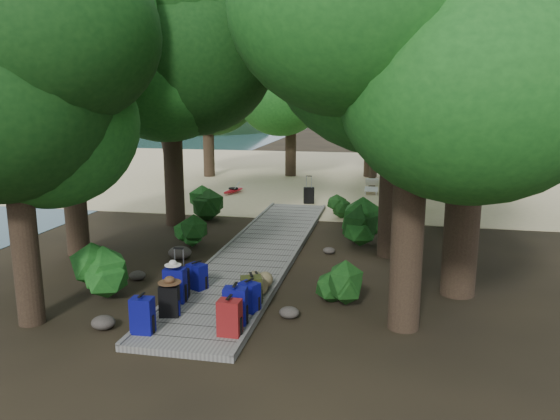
% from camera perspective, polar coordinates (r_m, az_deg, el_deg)
% --- Properties ---
extents(ground, '(120.00, 120.00, 0.00)m').
position_cam_1_polar(ground, '(13.57, -2.99, -5.68)').
color(ground, '#2D2416').
rests_on(ground, ground).
extents(sand_beach, '(40.00, 22.00, 0.02)m').
position_cam_1_polar(sand_beach, '(28.99, 4.92, 3.79)').
color(sand_beach, '#CEBC8B').
rests_on(sand_beach, ground).
extents(distant_hill, '(32.00, 16.00, 12.00)m').
position_cam_1_polar(distant_hill, '(74.50, -24.27, 7.76)').
color(distant_hill, black).
rests_on(distant_hill, ground).
extents(boardwalk, '(2.00, 12.00, 0.12)m').
position_cam_1_polar(boardwalk, '(14.48, -2.01, -4.28)').
color(boardwalk, gray).
rests_on(boardwalk, ground).
extents(backpack_left_a, '(0.38, 0.28, 0.70)m').
position_cam_1_polar(backpack_left_a, '(9.71, -14.18, -10.45)').
color(backpack_left_a, '#090778').
rests_on(backpack_left_a, boardwalk).
extents(backpack_left_b, '(0.39, 0.31, 0.65)m').
position_cam_1_polar(backpack_left_b, '(10.31, -11.49, -9.11)').
color(backpack_left_b, black).
rests_on(backpack_left_b, boardwalk).
extents(backpack_left_c, '(0.42, 0.31, 0.76)m').
position_cam_1_polar(backpack_left_c, '(10.95, -10.89, -7.51)').
color(backpack_left_c, '#090778').
rests_on(backpack_left_c, boardwalk).
extents(backpack_left_d, '(0.47, 0.42, 0.59)m').
position_cam_1_polar(backpack_left_d, '(11.61, -8.67, -6.73)').
color(backpack_left_d, '#090778').
rests_on(backpack_left_d, boardwalk).
extents(backpack_right_a, '(0.39, 0.28, 0.69)m').
position_cam_1_polar(backpack_right_a, '(9.38, -5.30, -10.95)').
color(backpack_right_a, maroon).
rests_on(backpack_right_a, boardwalk).
extents(backpack_right_b, '(0.43, 0.31, 0.73)m').
position_cam_1_polar(backpack_right_b, '(9.82, -4.69, -9.72)').
color(backpack_right_b, '#090778').
rests_on(backpack_right_b, boardwalk).
extents(backpack_right_c, '(0.44, 0.39, 0.62)m').
position_cam_1_polar(backpack_right_c, '(10.35, -3.22, -8.89)').
color(backpack_right_c, '#090778').
rests_on(backpack_right_c, boardwalk).
extents(backpack_right_d, '(0.47, 0.41, 0.60)m').
position_cam_1_polar(backpack_right_d, '(10.70, -3.02, -8.22)').
color(backpack_right_d, '#3E4117').
rests_on(backpack_right_d, boardwalk).
extents(duffel_right_khaki, '(0.55, 0.64, 0.36)m').
position_cam_1_polar(duffel_right_khaki, '(11.38, -2.42, -7.62)').
color(duffel_right_khaki, olive).
rests_on(duffel_right_khaki, boardwalk).
extents(suitcase_on_boardwalk, '(0.40, 0.27, 0.57)m').
position_cam_1_polar(suitcase_on_boardwalk, '(11.23, -10.40, -7.50)').
color(suitcase_on_boardwalk, black).
rests_on(suitcase_on_boardwalk, boardwalk).
extents(lone_suitcase_on_sand, '(0.44, 0.31, 0.62)m').
position_cam_1_polar(lone_suitcase_on_sand, '(20.90, 3.03, 1.53)').
color(lone_suitcase_on_sand, black).
rests_on(lone_suitcase_on_sand, sand_beach).
extents(hat_brown, '(0.43, 0.43, 0.13)m').
position_cam_1_polar(hat_brown, '(10.15, -11.48, -7.11)').
color(hat_brown, '#51351E').
rests_on(hat_brown, backpack_left_b).
extents(hat_white, '(0.32, 0.32, 0.11)m').
position_cam_1_polar(hat_white, '(10.78, -11.14, -5.42)').
color(hat_white, silver).
rests_on(hat_white, backpack_left_c).
extents(kayak, '(1.42, 3.05, 0.30)m').
position_cam_1_polar(kayak, '(23.17, -4.89, 2.13)').
color(kayak, red).
rests_on(kayak, sand_beach).
extents(sun_lounger, '(0.60, 1.73, 0.56)m').
position_cam_1_polar(sun_lounger, '(23.42, 9.52, 2.43)').
color(sun_lounger, silver).
rests_on(sun_lounger, sand_beach).
extents(tree_right_a, '(4.82, 4.82, 8.03)m').
position_cam_1_polar(tree_right_a, '(9.43, 13.84, 11.04)').
color(tree_right_a, black).
rests_on(tree_right_a, ground).
extents(tree_right_b, '(5.69, 5.69, 10.17)m').
position_cam_1_polar(tree_right_b, '(11.53, 19.68, 16.14)').
color(tree_right_b, black).
rests_on(tree_right_b, ground).
extents(tree_right_c, '(5.35, 5.35, 9.26)m').
position_cam_1_polar(tree_right_c, '(13.98, 12.14, 13.84)').
color(tree_right_c, black).
rests_on(tree_right_c, ground).
extents(tree_right_d, '(5.79, 5.79, 10.61)m').
position_cam_1_polar(tree_right_d, '(16.99, 19.52, 15.34)').
color(tree_right_d, black).
rests_on(tree_right_d, ground).
extents(tree_right_e, '(5.35, 5.35, 9.63)m').
position_cam_1_polar(tree_right_e, '(19.90, 13.36, 13.69)').
color(tree_right_e, black).
rests_on(tree_right_e, ground).
extents(tree_right_f, '(5.38, 5.38, 9.62)m').
position_cam_1_polar(tree_right_f, '(22.67, 19.18, 13.09)').
color(tree_right_f, black).
rests_on(tree_right_f, ground).
extents(tree_left_a, '(4.05, 4.05, 6.75)m').
position_cam_1_polar(tree_left_a, '(10.45, -26.03, 6.73)').
color(tree_left_a, black).
rests_on(tree_left_a, ground).
extents(tree_left_b, '(4.57, 4.57, 8.22)m').
position_cam_1_polar(tree_left_b, '(14.83, -21.40, 11.17)').
color(tree_left_b, black).
rests_on(tree_left_b, ground).
extents(tree_left_c, '(5.03, 5.03, 8.76)m').
position_cam_1_polar(tree_left_c, '(17.49, -11.39, 12.62)').
color(tree_left_c, black).
rests_on(tree_left_c, ground).
extents(tree_back_a, '(4.59, 4.59, 7.95)m').
position_cam_1_polar(tree_back_a, '(27.86, 1.15, 11.69)').
color(tree_back_a, black).
rests_on(tree_back_a, ground).
extents(tree_back_b, '(5.39, 5.39, 9.63)m').
position_cam_1_polar(tree_back_b, '(27.98, 9.73, 13.25)').
color(tree_back_b, black).
rests_on(tree_back_b, ground).
extents(tree_back_c, '(5.28, 5.28, 9.51)m').
position_cam_1_polar(tree_back_c, '(28.69, 15.99, 12.81)').
color(tree_back_c, black).
rests_on(tree_back_c, ground).
extents(tree_back_d, '(4.81, 4.81, 8.02)m').
position_cam_1_polar(tree_back_d, '(27.91, -7.60, 11.66)').
color(tree_back_d, black).
rests_on(tree_back_d, ground).
extents(palm_right_a, '(4.81, 4.81, 8.20)m').
position_cam_1_polar(palm_right_a, '(18.45, 12.36, 11.67)').
color(palm_right_a, '#1B4413').
rests_on(palm_right_a, ground).
extents(palm_right_b, '(4.30, 4.30, 8.31)m').
position_cam_1_polar(palm_right_b, '(23.79, 15.53, 11.65)').
color(palm_right_b, '#1B4413').
rests_on(palm_right_b, ground).
extents(palm_right_c, '(4.21, 4.21, 6.69)m').
position_cam_1_polar(palm_right_c, '(24.72, 10.40, 10.00)').
color(palm_right_c, '#1B4413').
rests_on(palm_right_c, ground).
extents(palm_left_a, '(4.74, 4.74, 7.54)m').
position_cam_1_polar(palm_left_a, '(20.74, -11.91, 10.78)').
color(palm_left_a, '#1B4413').
rests_on(palm_left_a, ground).
extents(rock_left_a, '(0.44, 0.39, 0.24)m').
position_cam_1_polar(rock_left_a, '(10.44, -17.98, -11.12)').
color(rock_left_a, '#4C473F').
rests_on(rock_left_a, ground).
extents(rock_left_b, '(0.37, 0.34, 0.21)m').
position_cam_1_polar(rock_left_b, '(12.84, -14.66, -6.63)').
color(rock_left_b, '#4C473F').
rests_on(rock_left_b, ground).
extents(rock_left_c, '(0.60, 0.54, 0.33)m').
position_cam_1_polar(rock_left_c, '(14.17, -10.41, -4.40)').
color(rock_left_c, '#4C473F').
rests_on(rock_left_c, ground).
extents(rock_left_d, '(0.32, 0.29, 0.18)m').
position_cam_1_polar(rock_left_d, '(16.68, -9.05, -2.13)').
color(rock_left_d, '#4C473F').
rests_on(rock_left_d, ground).
extents(rock_right_a, '(0.38, 0.34, 0.21)m').
position_cam_1_polar(rock_right_a, '(10.41, 0.97, -10.65)').
color(rock_right_a, '#4C473F').
rests_on(rock_right_a, ground).
extents(rock_right_b, '(0.42, 0.38, 0.23)m').
position_cam_1_polar(rock_right_b, '(11.91, 5.62, -7.68)').
color(rock_right_b, '#4C473F').
rests_on(rock_right_b, ground).
extents(rock_right_c, '(0.32, 0.28, 0.17)m').
position_cam_1_polar(rock_right_c, '(14.46, 5.15, -4.24)').
color(rock_right_c, '#4C473F').
rests_on(rock_right_c, ground).
extents(rock_right_d, '(0.56, 0.51, 0.31)m').
position_cam_1_polar(rock_right_d, '(16.98, 10.62, -1.71)').
color(rock_right_d, '#4C473F').
rests_on(rock_right_d, ground).
extents(shrub_left_a, '(1.26, 1.26, 1.14)m').
position_cam_1_polar(shrub_left_a, '(11.78, -18.47, -6.17)').
color(shrub_left_a, '#174D17').
rests_on(shrub_left_a, ground).
extents(shrub_left_b, '(0.83, 0.83, 0.75)m').
position_cam_1_polar(shrub_left_b, '(15.30, -9.24, -2.32)').
color(shrub_left_b, '#174D17').
rests_on(shrub_left_b, ground).
extents(shrub_left_c, '(1.27, 1.27, 1.14)m').
position_cam_1_polar(shrub_left_c, '(18.50, -7.86, 0.82)').
color(shrub_left_c, '#174D17').
rests_on(shrub_left_c, ground).
extents(shrub_right_a, '(0.89, 0.89, 0.80)m').
position_cam_1_polar(shrub_right_a, '(11.03, 6.35, -7.78)').
color(shrub_right_a, '#174D17').
rests_on(shrub_right_a, ground).
extents(shrub_right_b, '(1.35, 1.35, 1.21)m').
position_cam_1_polar(shrub_right_b, '(15.23, 8.97, -1.48)').
color(shrub_right_b, '#174D17').
rests_on(shrub_right_b, ground).
extents(shrub_right_c, '(0.84, 0.84, 0.76)m').
position_cam_1_polar(shrub_right_c, '(18.34, 6.40, 0.16)').
color(shrub_right_c, '#174D17').
rests_on(shrub_right_c, ground).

